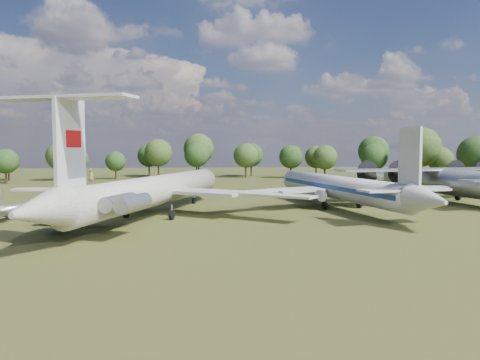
{
  "coord_description": "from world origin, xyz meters",
  "views": [
    {
      "loc": [
        -1.51,
        -66.16,
        9.49
      ],
      "look_at": [
        5.89,
        -3.27,
        5.0
      ],
      "focal_mm": 35.0,
      "sensor_mm": 36.0,
      "label": 1
    }
  ],
  "objects": [
    {
      "name": "person_on_il62",
      "position": [
        -11.2,
        -16.41,
        6.38
      ],
      "size": [
        0.61,
        0.42,
        1.61
      ],
      "primitive_type": "imported",
      "rotation": [
        0.0,
        0.0,
        3.21
      ],
      "color": "olive",
      "rests_on": "il62_airliner"
    },
    {
      "name": "an12_transport",
      "position": [
        43.79,
        12.06,
        2.82
      ],
      "size": [
        43.91,
        47.76,
        5.64
      ],
      "primitive_type": null,
      "rotation": [
        0.0,
        0.0,
        0.14
      ],
      "color": "#A7AAAF",
      "rests_on": "ground"
    },
    {
      "name": "small_prop_northwest",
      "position": [
        -23.28,
        -0.87,
        1.01
      ],
      "size": [
        14.46,
        16.56,
        2.03
      ],
      "primitive_type": null,
      "rotation": [
        0.0,
        0.0,
        -0.37
      ],
      "color": "gray",
      "rests_on": "ground"
    },
    {
      "name": "small_prop_west",
      "position": [
        -14.71,
        -9.33,
        0.94
      ],
      "size": [
        12.69,
        14.97,
        1.88
      ],
      "primitive_type": null,
      "rotation": [
        0.0,
        0.0,
        -0.29
      ],
      "color": "#151B30",
      "rests_on": "ground"
    },
    {
      "name": "tu104_jet",
      "position": [
        22.11,
        3.75,
        2.51
      ],
      "size": [
        45.6,
        55.83,
        5.02
      ],
      "primitive_type": null,
      "rotation": [
        0.0,
        0.0,
        0.17
      ],
      "color": "silver",
      "rests_on": "ground"
    },
    {
      "name": "ground",
      "position": [
        0.0,
        0.0,
        0.0
      ],
      "size": [
        300.0,
        300.0,
        0.0
      ],
      "primitive_type": "plane",
      "color": "#273C14",
      "rests_on": "ground"
    },
    {
      "name": "il62_airliner",
      "position": [
        -5.55,
        -1.86,
        2.79
      ],
      "size": [
        61.35,
        68.82,
        5.57
      ],
      "primitive_type": null,
      "rotation": [
        0.0,
        0.0,
        -0.37
      ],
      "color": "beige",
      "rests_on": "ground"
    }
  ]
}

